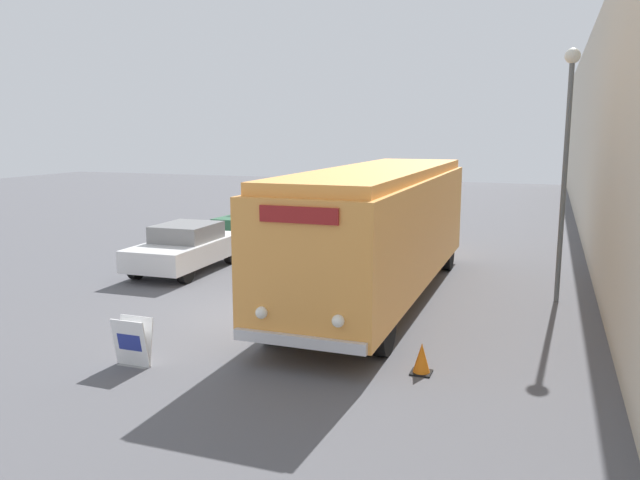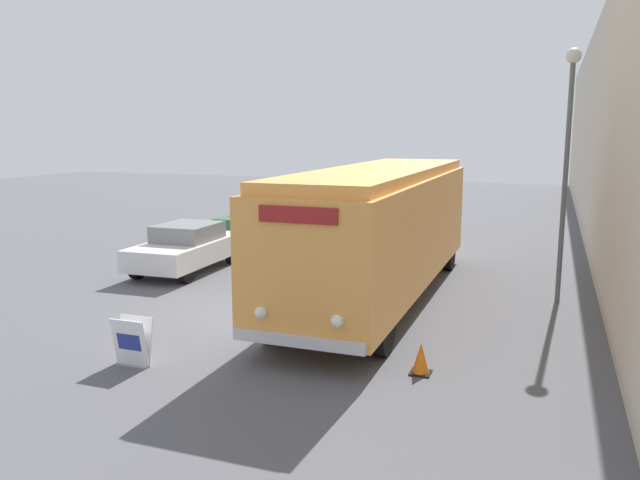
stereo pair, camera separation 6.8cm
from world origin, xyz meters
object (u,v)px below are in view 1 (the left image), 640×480
(parked_car_mid, at_px, (261,218))
(parked_car_near, at_px, (186,247))
(parked_car_far, at_px, (314,203))
(vintage_bus, at_px, (379,226))
(traffic_cone, at_px, (422,359))
(sign_board, at_px, (133,343))
(streetlamp, at_px, (567,140))

(parked_car_mid, bearing_deg, parked_car_near, -82.99)
(parked_car_mid, xyz_separation_m, parked_car_far, (0.13, 5.57, -0.01))
(vintage_bus, height_order, parked_car_far, vintage_bus)
(traffic_cone, bearing_deg, parked_car_far, 116.20)
(vintage_bus, relative_size, parked_car_mid, 2.38)
(sign_board, relative_size, streetlamp, 0.15)
(vintage_bus, distance_m, parked_car_mid, 9.80)
(streetlamp, xyz_separation_m, parked_car_far, (-10.74, 11.48, -3.19))
(sign_board, bearing_deg, vintage_bus, 63.59)
(sign_board, height_order, traffic_cone, sign_board)
(sign_board, bearing_deg, parked_car_mid, 105.68)
(parked_car_mid, height_order, traffic_cone, parked_car_mid)
(traffic_cone, bearing_deg, parked_car_mid, 126.43)
(vintage_bus, xyz_separation_m, streetlamp, (4.23, 1.22, 2.11))
(parked_car_mid, bearing_deg, traffic_cone, -50.21)
(streetlamp, distance_m, traffic_cone, 7.22)
(vintage_bus, xyz_separation_m, traffic_cone, (1.98, -4.56, -1.58))
(sign_board, xyz_separation_m, traffic_cone, (4.95, 1.41, -0.16))
(parked_car_near, relative_size, traffic_cone, 7.62)
(parked_car_far, relative_size, traffic_cone, 7.59)
(parked_car_near, bearing_deg, sign_board, -66.50)
(parked_car_mid, bearing_deg, sign_board, -70.95)
(sign_board, relative_size, parked_car_mid, 0.20)
(parked_car_near, distance_m, parked_car_mid, 6.08)
(streetlamp, bearing_deg, parked_car_mid, 151.49)
(parked_car_far, height_order, traffic_cone, parked_car_far)
(streetlamp, height_order, traffic_cone, streetlamp)
(streetlamp, xyz_separation_m, parked_car_near, (-10.49, -0.16, -3.24))
(parked_car_far, bearing_deg, traffic_cone, -66.33)
(sign_board, xyz_separation_m, parked_car_far, (-3.55, 18.68, 0.35))
(vintage_bus, distance_m, parked_car_near, 6.45)
(vintage_bus, bearing_deg, parked_car_far, 117.14)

